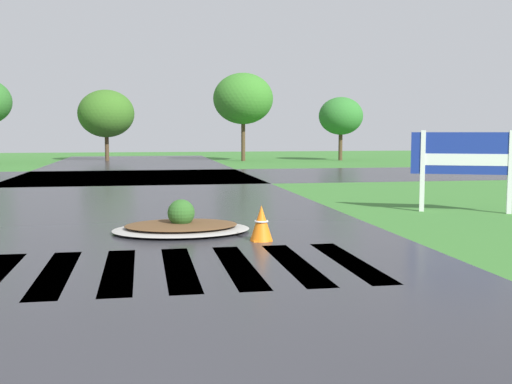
# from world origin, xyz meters

# --- Properties ---
(asphalt_roadway) EXTENTS (10.76, 80.00, 0.01)m
(asphalt_roadway) POSITION_xyz_m (0.00, 10.00, 0.00)
(asphalt_roadway) COLOR #2B2B30
(asphalt_roadway) RESTS_ON ground
(asphalt_cross_road) EXTENTS (90.00, 9.69, 0.01)m
(asphalt_cross_road) POSITION_xyz_m (0.00, 25.48, 0.00)
(asphalt_cross_road) COLOR #2B2B30
(asphalt_cross_road) RESTS_ON ground
(crosswalk_stripes) EXTENTS (7.65, 3.19, 0.01)m
(crosswalk_stripes) POSITION_xyz_m (0.00, 5.85, 0.00)
(crosswalk_stripes) COLOR white
(crosswalk_stripes) RESTS_ON ground
(estate_billboard) EXTENTS (2.53, 1.17, 2.10)m
(estate_billboard) POSITION_xyz_m (8.48, 11.13, 1.41)
(estate_billboard) COLOR white
(estate_billboard) RESTS_ON ground
(median_island) EXTENTS (2.82, 2.15, 0.68)m
(median_island) POSITION_xyz_m (1.14, 9.27, 0.13)
(median_island) COLOR #9E9B93
(median_island) RESTS_ON ground
(traffic_cone) EXTENTS (0.44, 0.44, 0.68)m
(traffic_cone) POSITION_xyz_m (2.57, 7.97, 0.33)
(traffic_cone) COLOR orange
(traffic_cone) RESTS_ON ground
(background_treeline) EXTENTS (35.79, 6.20, 6.11)m
(background_treeline) POSITION_xyz_m (-4.29, 40.45, 3.76)
(background_treeline) COLOR #4C3823
(background_treeline) RESTS_ON ground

